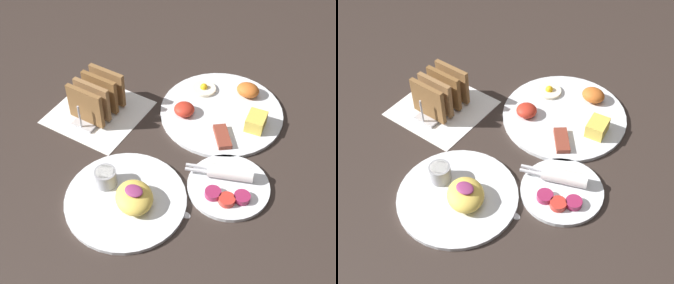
% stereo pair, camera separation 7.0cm
% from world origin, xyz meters
% --- Properties ---
extents(ground_plane, '(3.00, 3.00, 0.00)m').
position_xyz_m(ground_plane, '(0.00, 0.00, 0.00)').
color(ground_plane, '#332823').
extents(napkin_flat, '(0.22, 0.22, 0.00)m').
position_xyz_m(napkin_flat, '(-0.20, 0.04, 0.00)').
color(napkin_flat, white).
rests_on(napkin_flat, ground_plane).
extents(plate_breakfast, '(0.31, 0.31, 0.05)m').
position_xyz_m(plate_breakfast, '(0.08, 0.20, 0.01)').
color(plate_breakfast, white).
rests_on(plate_breakfast, ground_plane).
extents(plate_condiments, '(0.20, 0.18, 0.04)m').
position_xyz_m(plate_condiments, '(0.20, -0.01, 0.01)').
color(plate_condiments, white).
rests_on(plate_condiments, ground_plane).
extents(plate_foreground, '(0.26, 0.26, 0.06)m').
position_xyz_m(plate_foreground, '(0.02, -0.15, 0.01)').
color(plate_foreground, white).
rests_on(plate_foreground, ground_plane).
extents(toast_rack, '(0.10, 0.15, 0.10)m').
position_xyz_m(toast_rack, '(-0.20, 0.04, 0.05)').
color(toast_rack, '#B7B7BC').
rests_on(toast_rack, ground_plane).
extents(teaspoon, '(0.09, 0.10, 0.01)m').
position_xyz_m(teaspoon, '(0.13, -0.14, 0.00)').
color(teaspoon, silver).
rests_on(teaspoon, ground_plane).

